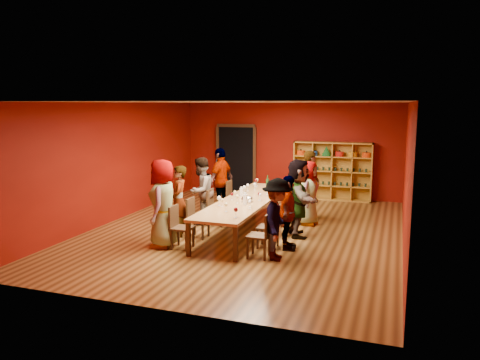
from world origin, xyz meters
name	(u,v)px	position (x,y,z in m)	size (l,w,h in m)	color
room_shell	(247,168)	(0.00, 0.00, 1.50)	(7.10, 9.10, 3.04)	#553516
tasting_table	(247,201)	(0.00, 0.00, 0.70)	(1.10, 4.50, 0.75)	#A17643
doorway	(237,159)	(-1.80, 4.43, 1.12)	(1.40, 0.17, 2.30)	black
shelving_unit	(332,168)	(1.40, 4.32, 0.98)	(2.40, 0.40, 1.80)	#B38328
chair_person_left_0	(179,225)	(-0.91, -1.74, 0.50)	(0.42, 0.42, 0.89)	#311E10
person_left_0	(163,203)	(-1.26, -1.74, 0.92)	(0.90, 0.49, 1.84)	#16173D
chair_person_left_1	(195,216)	(-0.91, -0.91, 0.50)	(0.42, 0.42, 0.89)	#311E10
person_left_1	(179,201)	(-1.30, -0.91, 0.80)	(0.58, 0.43, 1.60)	silver
chair_person_left_2	(214,205)	(-0.91, 0.23, 0.50)	(0.42, 0.42, 0.89)	#311E10
person_left_2	(201,191)	(-1.27, 0.23, 0.83)	(0.81, 0.44, 1.67)	silver
chair_person_left_4	(233,195)	(-0.91, 1.58, 0.50)	(0.42, 0.42, 0.89)	#311E10
person_left_4	(221,180)	(-1.26, 1.58, 0.89)	(1.04, 0.48, 1.78)	beige
chair_person_right_0	(263,233)	(0.91, -1.78, 0.50)	(0.42, 0.42, 0.89)	#311E10
person_right_0	(277,219)	(1.20, -1.78, 0.79)	(1.02, 0.42, 1.58)	#C98689
chair_person_right_1	(272,225)	(0.91, -1.11, 0.50)	(0.42, 0.42, 0.89)	#311E10
person_right_1	(288,213)	(1.24, -1.11, 0.77)	(0.90, 0.41, 1.54)	#5C89BD
chair_person_right_2	(284,213)	(0.91, -0.07, 0.50)	(0.42, 0.42, 0.89)	#311E10
person_right_2	(298,198)	(1.24, -0.07, 0.88)	(1.63, 0.47, 1.76)	#BC7E88
chair_person_right_3	(294,204)	(0.91, 1.04, 0.50)	(0.42, 0.42, 0.89)	#311E10
person_right_3	(309,193)	(1.27, 1.04, 0.79)	(0.77, 0.42, 1.58)	#535358
chair_person_right_4	(299,199)	(0.91, 1.69, 0.50)	(0.42, 0.42, 0.89)	#311E10
person_right_4	(311,185)	(1.21, 1.69, 0.89)	(0.65, 0.47, 1.77)	silver
wine_glass_0	(260,195)	(0.34, -0.03, 0.88)	(0.07, 0.07, 0.18)	white
wine_glass_1	(232,195)	(-0.30, -0.18, 0.88)	(0.07, 0.07, 0.18)	white
wine_glass_2	(226,205)	(-0.01, -1.35, 0.89)	(0.08, 0.08, 0.20)	white
wine_glass_3	(268,189)	(0.31, 0.70, 0.90)	(0.08, 0.08, 0.20)	white
wine_glass_4	(236,210)	(0.36, -1.77, 0.90)	(0.08, 0.08, 0.21)	white
wine_glass_5	(250,202)	(0.37, -0.91, 0.89)	(0.08, 0.08, 0.19)	white
wine_glass_6	(235,193)	(-0.31, 0.06, 0.88)	(0.07, 0.07, 0.18)	white
wine_glass_7	(255,185)	(-0.18, 1.22, 0.89)	(0.08, 0.08, 0.19)	white
wine_glass_8	(222,201)	(-0.27, -0.91, 0.88)	(0.07, 0.07, 0.18)	white
wine_glass_9	(256,181)	(-0.29, 1.68, 0.91)	(0.09, 0.09, 0.22)	white
wine_glass_10	(244,188)	(-0.31, 0.76, 0.88)	(0.07, 0.07, 0.18)	white
wine_glass_11	(271,186)	(0.31, 1.05, 0.90)	(0.08, 0.08, 0.21)	white
wine_glass_12	(259,194)	(0.32, -0.02, 0.89)	(0.08, 0.08, 0.19)	white
wine_glass_13	(248,186)	(-0.31, 1.03, 0.89)	(0.08, 0.08, 0.19)	white
wine_glass_14	(257,180)	(-0.30, 1.82, 0.90)	(0.08, 0.08, 0.21)	white
wine_glass_15	(237,197)	(-0.07, -0.47, 0.89)	(0.08, 0.08, 0.20)	white
wine_glass_16	(278,181)	(0.26, 1.90, 0.89)	(0.08, 0.08, 0.19)	white
wine_glass_17	(219,199)	(-0.36, -0.86, 0.91)	(0.09, 0.09, 0.22)	white
wine_glass_18	(250,201)	(0.32, -0.74, 0.88)	(0.07, 0.07, 0.18)	white
wine_glass_19	(280,183)	(0.36, 1.79, 0.88)	(0.07, 0.07, 0.18)	white
spittoon_bowl	(247,199)	(0.10, -0.26, 0.81)	(0.28, 0.28, 0.15)	silver
carafe_a	(241,192)	(-0.24, 0.33, 0.85)	(0.11, 0.11, 0.23)	white
carafe_b	(245,199)	(0.15, -0.57, 0.87)	(0.11, 0.11, 0.27)	white
wine_bottle	(267,183)	(0.05, 1.64, 0.88)	(0.09, 0.09, 0.34)	#133618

